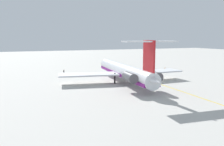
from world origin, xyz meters
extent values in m
plane|color=#B7B5AD|center=(0.00, 0.00, 0.00)|extent=(385.86, 385.86, 0.00)
cylinder|color=silver|center=(3.31, 7.84, 3.54)|extent=(40.01, 8.15, 4.24)
cone|color=silver|center=(23.11, 5.88, 3.54)|extent=(4.80, 4.49, 4.07)
cone|color=silver|center=(-16.48, 9.80, 3.92)|extent=(6.52, 4.20, 3.61)
cube|color=#7A197F|center=(3.31, 7.84, 2.58)|extent=(39.14, 8.14, 0.93)
cube|color=silver|center=(5.27, 18.66, 2.79)|extent=(10.07, 18.66, 0.42)
cube|color=silver|center=(3.11, -3.16, 2.79)|extent=(6.74, 17.72, 0.42)
cylinder|color=#515156|center=(-9.99, 12.59, 3.86)|extent=(5.52, 2.97, 2.46)
cube|color=silver|center=(-10.06, 11.85, 3.86)|extent=(3.30, 1.66, 0.51)
cylinder|color=#515156|center=(-10.66, 5.79, 3.86)|extent=(5.52, 2.97, 2.46)
cube|color=silver|center=(-10.59, 6.53, 3.86)|extent=(3.30, 1.66, 0.51)
cube|color=#B2191E|center=(-13.84, 9.54, 9.42)|extent=(5.76, 0.99, 7.52)
cube|color=silver|center=(-13.95, 12.97, 12.87)|extent=(4.57, 6.55, 0.30)
cube|color=silver|center=(-14.62, 6.19, 12.87)|extent=(4.57, 6.55, 0.30)
cylinder|color=black|center=(15.41, 6.64, 1.61)|extent=(0.47, 0.47, 3.22)
cylinder|color=black|center=(2.33, 11.35, 1.61)|extent=(0.47, 0.47, 3.22)
cylinder|color=black|center=(1.66, 4.59, 1.61)|extent=(0.47, 0.47, 3.22)
cylinder|color=black|center=(26.23, 21.75, 0.43)|extent=(0.11, 0.11, 0.87)
cylinder|color=black|center=(26.19, 21.90, 0.43)|extent=(0.11, 0.11, 0.87)
cylinder|color=#262628|center=(26.21, 21.83, 1.21)|extent=(0.29, 0.29, 0.69)
sphere|color=#8C6647|center=(26.21, 21.83, 1.69)|extent=(0.27, 0.27, 0.27)
cylinder|color=#262628|center=(26.26, 21.64, 1.25)|extent=(0.08, 0.08, 0.59)
cylinder|color=#262628|center=(26.17, 22.01, 1.25)|extent=(0.08, 0.08, 0.59)
cylinder|color=black|center=(22.59, -16.03, 0.41)|extent=(0.10, 0.10, 0.83)
cylinder|color=black|center=(22.73, -15.99, 0.41)|extent=(0.10, 0.10, 0.83)
cylinder|color=#262628|center=(22.66, -16.01, 1.16)|extent=(0.28, 0.28, 0.66)
sphere|color=tan|center=(22.66, -16.01, 1.62)|extent=(0.26, 0.26, 0.26)
cylinder|color=#262628|center=(22.49, -16.07, 1.19)|extent=(0.08, 0.08, 0.56)
cylinder|color=#262628|center=(22.84, -15.96, 1.19)|extent=(0.08, 0.08, 0.56)
cylinder|color=black|center=(17.81, -17.99, 0.41)|extent=(0.10, 0.10, 0.81)
cylinder|color=black|center=(17.79, -17.85, 0.41)|extent=(0.10, 0.10, 0.81)
cylinder|color=orange|center=(17.80, -17.92, 1.13)|extent=(0.27, 0.27, 0.64)
sphere|color=brown|center=(17.80, -17.92, 1.58)|extent=(0.25, 0.25, 0.25)
cylinder|color=orange|center=(17.82, -18.10, 1.16)|extent=(0.07, 0.07, 0.55)
cylinder|color=orange|center=(17.78, -17.74, 1.16)|extent=(0.07, 0.07, 0.55)
cube|color=gold|center=(3.31, -1.00, 0.00)|extent=(104.16, 5.13, 0.01)
camera|label=1|loc=(-63.09, 40.10, 13.78)|focal=38.43mm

